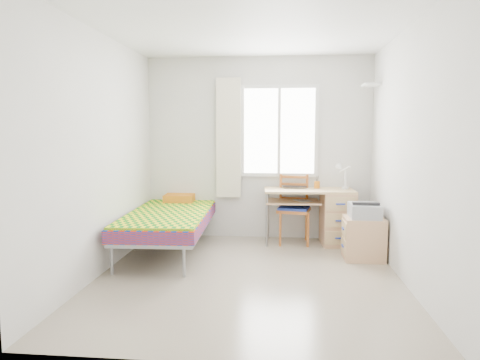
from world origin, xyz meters
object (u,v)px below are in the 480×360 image
at_px(desk, 332,214).
at_px(printer, 364,210).
at_px(cabinet, 363,238).
at_px(chair, 294,204).
at_px(bed, 171,217).

height_order(desk, printer, desk).
bearing_deg(desk, printer, -68.95).
bearing_deg(cabinet, chair, 138.63).
relative_size(chair, cabinet, 1.87).
bearing_deg(printer, desk, 114.50).
distance_m(cabinet, printer, 0.34).
bearing_deg(printer, cabinet, -103.99).
bearing_deg(printer, chair, 139.36).
height_order(cabinet, printer, printer).
bearing_deg(bed, printer, -5.94).
distance_m(bed, printer, 2.43).
xyz_separation_m(cabinet, printer, (0.00, 0.01, 0.34)).
distance_m(chair, cabinet, 1.12).
height_order(bed, chair, chair).
xyz_separation_m(bed, printer, (2.42, -0.15, 0.16)).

